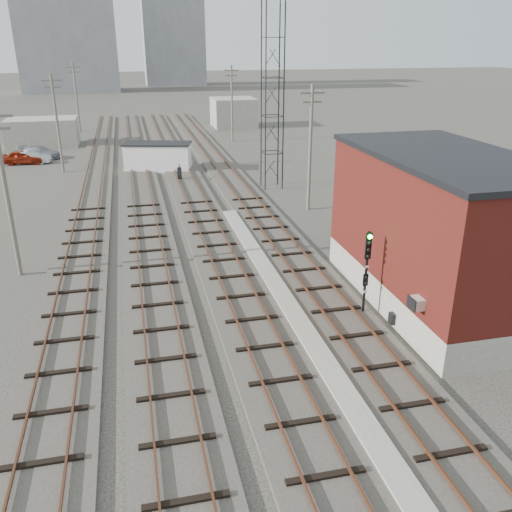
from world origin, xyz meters
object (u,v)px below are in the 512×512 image
object	(u,v)px
car_silver	(31,157)
car_grey	(40,152)
switch_stand	(180,173)
car_red	(23,157)
signal_mast	(367,267)
site_trailer	(158,157)

from	to	relation	value
car_silver	car_grey	size ratio (longest dim) A/B	0.87
switch_stand	car_grey	size ratio (longest dim) A/B	0.32
car_red	signal_mast	bearing A→B (deg)	-148.71
car_grey	signal_mast	bearing A→B (deg)	-129.91
site_trailer	car_silver	world-z (taller)	site_trailer
signal_mast	car_silver	xyz separation A→B (m)	(-19.73, 38.34, -1.77)
car_red	car_grey	bearing A→B (deg)	-22.64
car_grey	site_trailer	bearing A→B (deg)	-101.08
signal_mast	car_grey	bearing A→B (deg)	115.20
switch_stand	site_trailer	distance (m)	4.92
signal_mast	car_silver	distance (m)	43.16
switch_stand	site_trailer	xyz separation A→B (m)	(-1.58, 4.62, 0.67)
site_trailer	car_grey	bearing A→B (deg)	157.67
car_grey	car_silver	bearing A→B (deg)	-166.38
switch_stand	car_red	world-z (taller)	switch_stand
signal_mast	car_grey	xyz separation A→B (m)	(-19.23, 40.86, -1.76)
signal_mast	car_silver	world-z (taller)	signal_mast
signal_mast	site_trailer	distance (m)	33.00
site_trailer	car_grey	world-z (taller)	site_trailer
signal_mast	switch_stand	bearing A→B (deg)	101.63
signal_mast	car_red	world-z (taller)	signal_mast
switch_stand	car_silver	world-z (taller)	switch_stand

